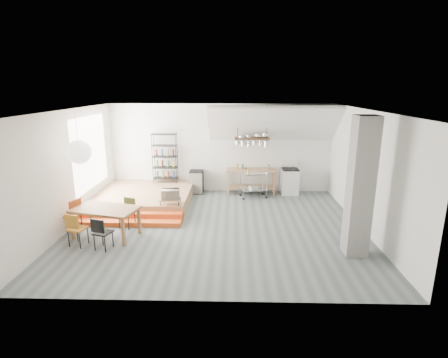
{
  "coord_description": "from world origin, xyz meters",
  "views": [
    {
      "loc": [
        0.45,
        -9.06,
        3.79
      ],
      "look_at": [
        0.19,
        0.8,
        1.16
      ],
      "focal_mm": 28.0,
      "sensor_mm": 36.0,
      "label": 1
    }
  ],
  "objects_px": {
    "stove": "(290,181)",
    "dining_table": "(105,211)",
    "mini_fridge": "(197,182)",
    "rolling_cart": "(254,181)"
  },
  "relations": [
    {
      "from": "mini_fridge",
      "to": "dining_table",
      "type": "bearing_deg",
      "value": -116.38
    },
    {
      "from": "dining_table",
      "to": "rolling_cart",
      "type": "height_order",
      "value": "rolling_cart"
    },
    {
      "from": "rolling_cart",
      "to": "dining_table",
      "type": "bearing_deg",
      "value": -153.02
    },
    {
      "from": "dining_table",
      "to": "rolling_cart",
      "type": "distance_m",
      "value": 5.25
    },
    {
      "from": "dining_table",
      "to": "rolling_cart",
      "type": "xyz_separation_m",
      "value": [
        3.99,
        3.41,
        -0.11
      ]
    },
    {
      "from": "stove",
      "to": "rolling_cart",
      "type": "height_order",
      "value": "stove"
    },
    {
      "from": "stove",
      "to": "dining_table",
      "type": "distance_m",
      "value": 6.58
    },
    {
      "from": "stove",
      "to": "mini_fridge",
      "type": "height_order",
      "value": "stove"
    },
    {
      "from": "stove",
      "to": "rolling_cart",
      "type": "xyz_separation_m",
      "value": [
        -1.33,
        -0.46,
        0.1
      ]
    },
    {
      "from": "stove",
      "to": "dining_table",
      "type": "xyz_separation_m",
      "value": [
        -5.32,
        -3.87,
        0.21
      ]
    }
  ]
}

